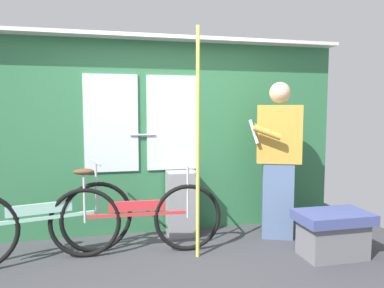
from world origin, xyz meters
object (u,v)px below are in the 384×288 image
object	(u,v)px
bench_seat_corner	(333,233)
handrail_pole	(198,144)
bicycle_near_door	(137,218)
bicycle_leaning_behind	(39,222)
trash_bin_by_wall	(182,203)
passenger_reading_newspaper	(278,157)

from	to	relation	value
bench_seat_corner	handrail_pole	bearing A→B (deg)	166.81
bicycle_near_door	bench_seat_corner	distance (m)	1.94
bicycle_leaning_behind	trash_bin_by_wall	xyz separation A→B (m)	(1.46, 0.44, -0.02)
trash_bin_by_wall	handrail_pole	world-z (taller)	handrail_pole
handrail_pole	bench_seat_corner	distance (m)	1.59
bicycle_near_door	handrail_pole	size ratio (longest dim) A/B	0.77
bicycle_leaning_behind	bench_seat_corner	size ratio (longest dim) A/B	2.50
bicycle_near_door	passenger_reading_newspaper	world-z (taller)	passenger_reading_newspaper
bicycle_near_door	bicycle_leaning_behind	xyz separation A→B (m)	(-0.91, 0.00, 0.02)
bicycle_near_door	bench_seat_corner	bearing A→B (deg)	-11.83
bicycle_leaning_behind	trash_bin_by_wall	world-z (taller)	bicycle_leaning_behind
passenger_reading_newspaper	handrail_pole	xyz separation A→B (m)	(-1.00, -0.32, 0.19)
trash_bin_by_wall	bench_seat_corner	distance (m)	1.63
trash_bin_by_wall	bicycle_near_door	bearing A→B (deg)	-141.12
bicycle_near_door	passenger_reading_newspaper	xyz separation A→B (m)	(1.58, 0.12, 0.56)
trash_bin_by_wall	bench_seat_corner	xyz separation A→B (m)	(1.32, -0.95, -0.13)
bicycle_near_door	bench_seat_corner	world-z (taller)	bicycle_near_door
handrail_pole	bicycle_near_door	bearing A→B (deg)	160.83
bicycle_leaning_behind	passenger_reading_newspaper	distance (m)	2.55
bicycle_near_door	passenger_reading_newspaper	bearing A→B (deg)	7.72
passenger_reading_newspaper	trash_bin_by_wall	size ratio (longest dim) A/B	2.36
bicycle_near_door	bicycle_leaning_behind	bearing A→B (deg)	-176.90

